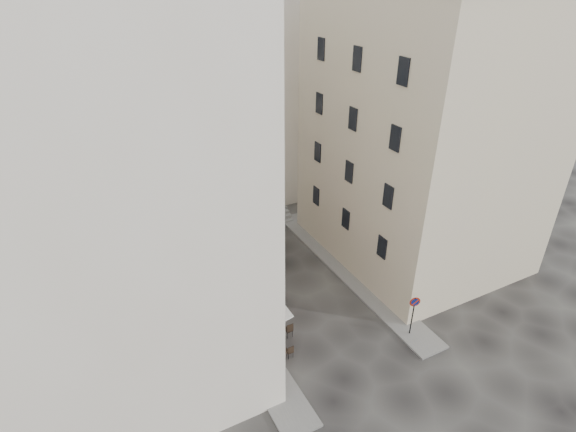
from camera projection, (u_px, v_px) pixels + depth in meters
ground at (313, 315)px, 28.12m from camera, size 90.00×90.00×0.00m
sidewalk_left at (223, 299)px, 29.40m from camera, size 2.00×22.00×0.12m
sidewalk_right at (347, 270)px, 32.22m from camera, size 2.00×18.00×0.12m
building_left at (96, 179)px, 21.25m from camera, size 12.20×16.20×20.60m
building_right at (425, 131)px, 30.53m from camera, size 12.20×14.20×18.60m
building_back at (194, 99)px, 37.98m from camera, size 18.20×10.20×18.60m
cafe_storefront at (242, 303)px, 26.26m from camera, size 1.74×7.30×3.50m
stone_steps at (238, 221)px, 37.70m from camera, size 9.00×3.15×0.80m
bollard_near at (273, 336)px, 25.78m from camera, size 0.12×0.12×0.98m
bollard_mid at (250, 301)px, 28.51m from camera, size 0.12×0.12×0.98m
bollard_far at (230, 272)px, 31.23m from camera, size 0.12×0.12×0.98m
no_parking_sign at (414, 309)px, 25.63m from camera, size 0.61×0.24×2.81m
bistro_table_a at (282, 353)px, 24.74m from camera, size 1.21×0.57×0.85m
bistro_table_b at (281, 332)px, 26.11m from camera, size 1.39×0.65×0.98m
bistro_table_c at (259, 310)px, 27.93m from camera, size 1.15×0.54×0.81m
bistro_table_d at (248, 298)px, 28.94m from camera, size 1.14×0.53×0.80m
bistro_table_e at (246, 285)px, 30.09m from camera, size 1.22×0.57×0.86m
pedestrian at (267, 319)px, 26.57m from camera, size 0.70×0.56×1.67m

